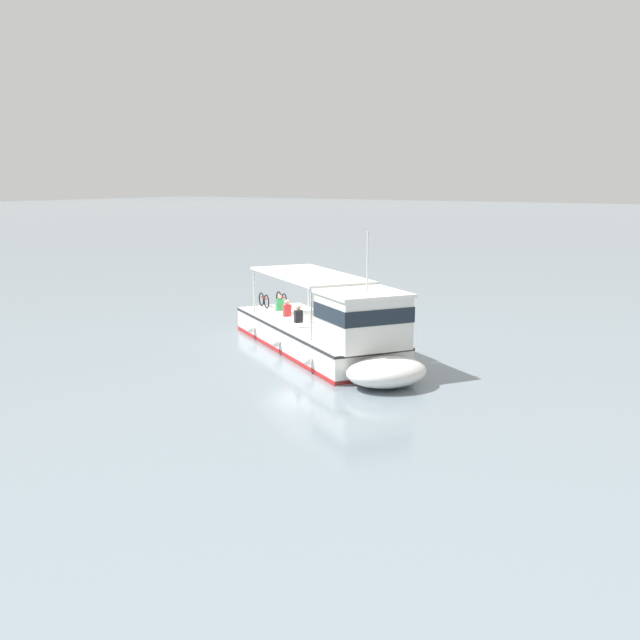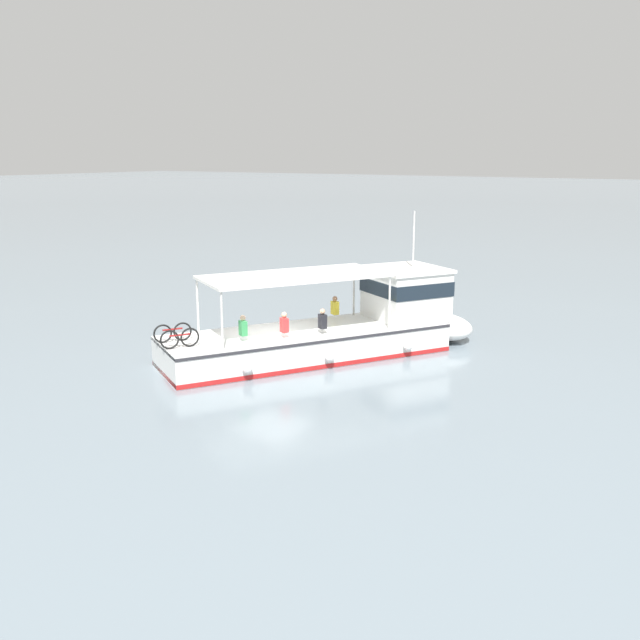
{
  "view_description": "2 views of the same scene",
  "coord_description": "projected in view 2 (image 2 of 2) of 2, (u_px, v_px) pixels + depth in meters",
  "views": [
    {
      "loc": [
        -18.3,
        25.65,
        7.13
      ],
      "look_at": [
        -1.66,
        1.05,
        1.4
      ],
      "focal_mm": 41.15,
      "sensor_mm": 36.0,
      "label": 1
    },
    {
      "loc": [
        20.54,
        14.94,
        7.55
      ],
      "look_at": [
        -1.66,
        1.05,
        1.4
      ],
      "focal_mm": 40.26,
      "sensor_mm": 36.0,
      "label": 2
    }
  ],
  "objects": [
    {
      "name": "ground_plane",
      "position": [
        272.0,
        362.0,
        26.39
      ],
      "size": [
        400.0,
        400.0,
        0.0
      ],
      "primitive_type": "plane",
      "color": "gray"
    },
    {
      "name": "ferry_main",
      "position": [
        344.0,
        327.0,
        27.42
      ],
      "size": [
        12.45,
        9.29,
        5.32
      ],
      "color": "white",
      "rests_on": "ground"
    }
  ]
}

